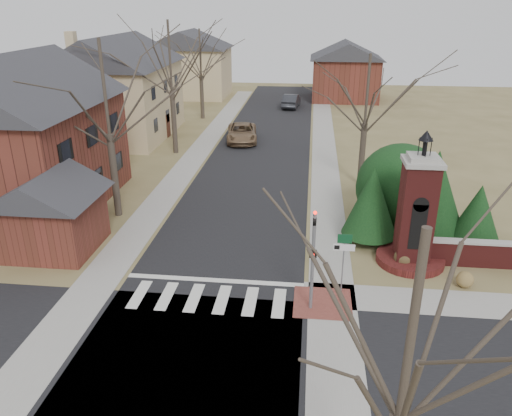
# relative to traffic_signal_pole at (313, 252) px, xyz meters

# --- Properties ---
(ground) EXTENTS (120.00, 120.00, 0.00)m
(ground) POSITION_rel_traffic_signal_pole_xyz_m (-4.30, -0.57, -2.59)
(ground) COLOR brown
(ground) RESTS_ON ground
(main_street) EXTENTS (8.00, 70.00, 0.01)m
(main_street) POSITION_rel_traffic_signal_pole_xyz_m (-4.30, 21.43, -2.58)
(main_street) COLOR black
(main_street) RESTS_ON ground
(cross_street) EXTENTS (120.00, 8.00, 0.01)m
(cross_street) POSITION_rel_traffic_signal_pole_xyz_m (-4.30, -3.57, -2.58)
(cross_street) COLOR black
(cross_street) RESTS_ON ground
(crosswalk_zone) EXTENTS (8.00, 2.20, 0.02)m
(crosswalk_zone) POSITION_rel_traffic_signal_pole_xyz_m (-4.30, 0.23, -2.58)
(crosswalk_zone) COLOR silver
(crosswalk_zone) RESTS_ON ground
(stop_bar) EXTENTS (8.00, 0.35, 0.02)m
(stop_bar) POSITION_rel_traffic_signal_pole_xyz_m (-4.30, 1.73, -2.58)
(stop_bar) COLOR silver
(stop_bar) RESTS_ON ground
(sidewalk_right_main) EXTENTS (2.00, 60.00, 0.02)m
(sidewalk_right_main) POSITION_rel_traffic_signal_pole_xyz_m (0.90, 21.43, -2.58)
(sidewalk_right_main) COLOR gray
(sidewalk_right_main) RESTS_ON ground
(sidewalk_left) EXTENTS (2.00, 60.00, 0.02)m
(sidewalk_left) POSITION_rel_traffic_signal_pole_xyz_m (-9.50, 21.43, -2.58)
(sidewalk_left) COLOR gray
(sidewalk_left) RESTS_ON ground
(curb_apron) EXTENTS (2.40, 2.40, 0.02)m
(curb_apron) POSITION_rel_traffic_signal_pole_xyz_m (0.50, 0.43, -2.57)
(curb_apron) COLOR brown
(curb_apron) RESTS_ON ground
(traffic_signal_pole) EXTENTS (0.28, 0.41, 4.50)m
(traffic_signal_pole) POSITION_rel_traffic_signal_pole_xyz_m (0.00, 0.00, 0.00)
(traffic_signal_pole) COLOR slate
(traffic_signal_pole) RESTS_ON ground
(sign_post) EXTENTS (0.90, 0.07, 2.75)m
(sign_post) POSITION_rel_traffic_signal_pole_xyz_m (1.29, 1.41, -0.64)
(sign_post) COLOR slate
(sign_post) RESTS_ON ground
(brick_gate_monument) EXTENTS (3.20, 3.20, 6.47)m
(brick_gate_monument) POSITION_rel_traffic_signal_pole_xyz_m (4.70, 4.42, -0.42)
(brick_gate_monument) COLOR maroon
(brick_gate_monument) RESTS_ON ground
(brick_garden_wall) EXTENTS (7.50, 0.50, 1.30)m
(brick_garden_wall) POSITION_rel_traffic_signal_pole_xyz_m (9.20, 4.43, -1.93)
(brick_garden_wall) COLOR maroon
(brick_garden_wall) RESTS_ON ground
(house_brick_left) EXTENTS (9.80, 11.80, 9.42)m
(house_brick_left) POSITION_rel_traffic_signal_pole_xyz_m (-17.31, 9.42, 2.07)
(house_brick_left) COLOR maroon
(house_brick_left) RESTS_ON ground
(house_stucco_left) EXTENTS (9.80, 12.80, 9.28)m
(house_stucco_left) POSITION_rel_traffic_signal_pole_xyz_m (-17.80, 26.42, 2.01)
(house_stucco_left) COLOR tan
(house_stucco_left) RESTS_ON ground
(garage_left) EXTENTS (4.80, 4.80, 4.29)m
(garage_left) POSITION_rel_traffic_signal_pole_xyz_m (-12.82, 3.92, -0.35)
(garage_left) COLOR maroon
(garage_left) RESTS_ON ground
(house_distant_left) EXTENTS (10.80, 8.80, 8.53)m
(house_distant_left) POSITION_rel_traffic_signal_pole_xyz_m (-16.31, 47.42, 1.66)
(house_distant_left) COLOR tan
(house_distant_left) RESTS_ON ground
(house_distant_right) EXTENTS (8.80, 8.80, 7.30)m
(house_distant_right) POSITION_rel_traffic_signal_pole_xyz_m (3.69, 47.42, 1.06)
(house_distant_right) COLOR maroon
(house_distant_right) RESTS_ON ground
(evergreen_near) EXTENTS (2.80, 2.80, 4.10)m
(evergreen_near) POSITION_rel_traffic_signal_pole_xyz_m (2.90, 6.43, -0.29)
(evergreen_near) COLOR #473D33
(evergreen_near) RESTS_ON ground
(evergreen_mid) EXTENTS (3.40, 3.40, 4.70)m
(evergreen_mid) POSITION_rel_traffic_signal_pole_xyz_m (6.20, 7.63, 0.01)
(evergreen_mid) COLOR #473D33
(evergreen_mid) RESTS_ON ground
(evergreen_far) EXTENTS (2.40, 2.40, 3.30)m
(evergreen_far) POSITION_rel_traffic_signal_pole_xyz_m (8.20, 6.63, -0.69)
(evergreen_far) COLOR #473D33
(evergreen_far) RESTS_ON ground
(evergreen_mass) EXTENTS (4.80, 4.80, 4.80)m
(evergreen_mass) POSITION_rel_traffic_signal_pole_xyz_m (4.70, 8.93, -0.19)
(evergreen_mass) COLOR black
(evergreen_mass) RESTS_ON ground
(bare_tree_0) EXTENTS (8.05, 8.05, 11.15)m
(bare_tree_0) POSITION_rel_traffic_signal_pole_xyz_m (-11.30, 8.43, 5.11)
(bare_tree_0) COLOR #473D33
(bare_tree_0) RESTS_ON ground
(bare_tree_1) EXTENTS (8.40, 8.40, 11.64)m
(bare_tree_1) POSITION_rel_traffic_signal_pole_xyz_m (-11.30, 21.43, 5.44)
(bare_tree_1) COLOR #473D33
(bare_tree_1) RESTS_ON ground
(bare_tree_2) EXTENTS (7.35, 7.35, 10.19)m
(bare_tree_2) POSITION_rel_traffic_signal_pole_xyz_m (-11.80, 34.43, 4.44)
(bare_tree_2) COLOR #473D33
(bare_tree_2) RESTS_ON ground
(bare_tree_3) EXTENTS (7.00, 7.00, 9.70)m
(bare_tree_3) POSITION_rel_traffic_signal_pole_xyz_m (3.20, 15.43, 4.10)
(bare_tree_3) COLOR #473D33
(bare_tree_3) RESTS_ON ground
(bare_tree_4) EXTENTS (6.65, 6.65, 9.21)m
(bare_tree_4) POSITION_rel_traffic_signal_pole_xyz_m (1.70, -9.57, 3.77)
(bare_tree_4) COLOR #473D33
(bare_tree_4) RESTS_ON ground
(pickup_truck) EXTENTS (3.24, 5.81, 1.54)m
(pickup_truck) POSITION_rel_traffic_signal_pole_xyz_m (-6.35, 25.54, -1.82)
(pickup_truck) COLOR #7E6144
(pickup_truck) RESTS_ON ground
(distant_car) EXTENTS (2.10, 4.89, 1.57)m
(distant_car) POSITION_rel_traffic_signal_pole_xyz_m (-2.70, 41.18, -1.80)
(distant_car) COLOR #2D2E34
(distant_car) RESTS_ON ground
(dry_shrub_left) EXTENTS (0.88, 0.88, 0.88)m
(dry_shrub_left) POSITION_rel_traffic_signal_pole_xyz_m (4.30, 4.03, -2.15)
(dry_shrub_left) COLOR brown
(dry_shrub_left) RESTS_ON ground
(dry_shrub_right) EXTENTS (0.74, 0.74, 0.74)m
(dry_shrub_right) POSITION_rel_traffic_signal_pole_xyz_m (6.70, 2.43, -2.22)
(dry_shrub_right) COLOR olive
(dry_shrub_right) RESTS_ON ground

